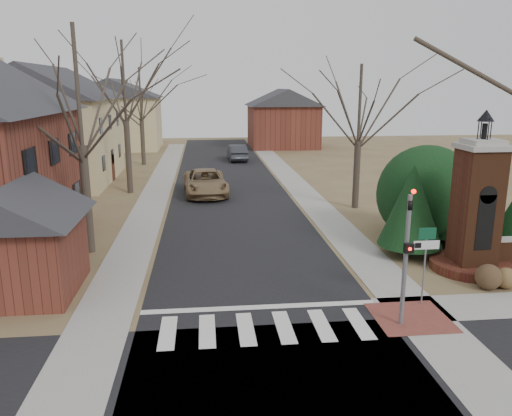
{
  "coord_description": "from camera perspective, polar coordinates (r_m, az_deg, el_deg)",
  "views": [
    {
      "loc": [
        -1.77,
        -13.29,
        7.34
      ],
      "look_at": [
        0.26,
        6.0,
        2.59
      ],
      "focal_mm": 35.0,
      "sensor_mm": 36.0,
      "label": 1
    }
  ],
  "objects": [
    {
      "name": "ground",
      "position": [
        15.28,
        1.43,
        -14.94
      ],
      "size": [
        120.0,
        120.0,
        0.0
      ],
      "primitive_type": "plane",
      "color": "brown",
      "rests_on": "ground"
    },
    {
      "name": "main_street",
      "position": [
        36.09,
        -3.08,
        2.03
      ],
      "size": [
        8.0,
        70.0,
        0.01
      ],
      "primitive_type": "cube",
      "color": "black",
      "rests_on": "ground"
    },
    {
      "name": "cross_street",
      "position": [
        12.76,
        3.29,
        -21.36
      ],
      "size": [
        120.0,
        8.0,
        0.01
      ],
      "primitive_type": "cube",
      "color": "black",
      "rests_on": "ground"
    },
    {
      "name": "crosswalk_zone",
      "position": [
        15.98,
        1.05,
        -13.54
      ],
      "size": [
        8.0,
        2.2,
        0.02
      ],
      "primitive_type": "cube",
      "color": "silver",
      "rests_on": "ground"
    },
    {
      "name": "stop_bar",
      "position": [
        17.32,
        0.43,
        -11.28
      ],
      "size": [
        8.0,
        0.35,
        0.02
      ],
      "primitive_type": "cube",
      "color": "silver",
      "rests_on": "ground"
    },
    {
      "name": "sidewalk_right_main",
      "position": [
        36.71,
        5.06,
        2.2
      ],
      "size": [
        2.0,
        60.0,
        0.02
      ],
      "primitive_type": "cube",
      "color": "gray",
      "rests_on": "ground"
    },
    {
      "name": "sidewalk_left",
      "position": [
        36.2,
        -11.33,
        1.82
      ],
      "size": [
        2.0,
        60.0,
        0.02
      ],
      "primitive_type": "cube",
      "color": "gray",
      "rests_on": "ground"
    },
    {
      "name": "curb_apron",
      "position": [
        17.35,
        17.26,
        -11.88
      ],
      "size": [
        2.4,
        2.4,
        0.02
      ],
      "primitive_type": "cube",
      "color": "brown",
      "rests_on": "ground"
    },
    {
      "name": "traffic_signal_pole",
      "position": [
        15.86,
        16.85,
        -4.29
      ],
      "size": [
        0.28,
        0.41,
        4.5
      ],
      "color": "slate",
      "rests_on": "ground"
    },
    {
      "name": "sign_post",
      "position": [
        17.79,
        18.82,
        -4.64
      ],
      "size": [
        0.9,
        0.07,
        2.75
      ],
      "color": "slate",
      "rests_on": "ground"
    },
    {
      "name": "brick_gate_monument",
      "position": [
        21.84,
        23.75,
        -1.13
      ],
      "size": [
        3.2,
        3.2,
        6.47
      ],
      "color": "#552C19",
      "rests_on": "ground"
    },
    {
      "name": "house_stucco_left",
      "position": [
        42.05,
        -22.49,
        9.0
      ],
      "size": [
        9.8,
        12.8,
        9.28
      ],
      "color": "#CBC287",
      "rests_on": "ground"
    },
    {
      "name": "garage_left",
      "position": [
        19.69,
        -25.84,
        -2.67
      ],
      "size": [
        4.8,
        4.8,
        4.29
      ],
      "color": "brown",
      "rests_on": "ground"
    },
    {
      "name": "house_distant_left",
      "position": [
        62.21,
        -15.74,
        10.43
      ],
      "size": [
        10.8,
        8.8,
        8.53
      ],
      "color": "#CBC287",
      "rests_on": "ground"
    },
    {
      "name": "house_distant_right",
      "position": [
        62.16,
        3.09,
        10.35
      ],
      "size": [
        8.8,
        8.8,
        7.3
      ],
      "color": "brown",
      "rests_on": "ground"
    },
    {
      "name": "evergreen_near",
      "position": [
        22.75,
        17.38,
        0.33
      ],
      "size": [
        2.8,
        2.8,
        4.1
      ],
      "color": "#473D33",
      "rests_on": "ground"
    },
    {
      "name": "evergreen_mid",
      "position": [
        25.19,
        23.28,
        1.79
      ],
      "size": [
        3.4,
        3.4,
        4.7
      ],
      "color": "#473D33",
      "rests_on": "ground"
    },
    {
      "name": "evergreen_mass",
      "position": [
        25.68,
        18.92,
        1.93
      ],
      "size": [
        4.8,
        4.8,
        4.8
      ],
      "primitive_type": "sphere",
      "color": "black",
      "rests_on": "ground"
    },
    {
      "name": "bare_tree_0",
      "position": [
        22.9,
        -19.82,
        13.88
      ],
      "size": [
        8.05,
        8.05,
        11.15
      ],
      "color": "#473D33",
      "rests_on": "ground"
    },
    {
      "name": "bare_tree_1",
      "position": [
        35.68,
        -14.92,
        14.44
      ],
      "size": [
        8.4,
        8.4,
        11.64
      ],
      "color": "#473D33",
      "rests_on": "ground"
    },
    {
      "name": "bare_tree_2",
      "position": [
        48.63,
        -13.12,
        13.06
      ],
      "size": [
        7.35,
        7.35,
        10.19
      ],
      "color": "#473D33",
      "rests_on": "ground"
    },
    {
      "name": "bare_tree_3",
      "position": [
        30.73,
        11.82,
        12.28
      ],
      "size": [
        7.0,
        7.0,
        9.7
      ],
      "color": "#473D33",
      "rests_on": "ground"
    },
    {
      "name": "pickup_truck",
      "position": [
        34.7,
        -5.79,
        2.94
      ],
      "size": [
        3.23,
        6.33,
        1.71
      ],
      "primitive_type": "imported",
      "rotation": [
        0.0,
        0.0,
        0.06
      ],
      "color": "#91744F",
      "rests_on": "ground"
    },
    {
      "name": "distant_car",
      "position": [
        50.77,
        -2.17,
        6.37
      ],
      "size": [
        1.92,
        4.93,
        1.6
      ],
      "primitive_type": "imported",
      "rotation": [
        0.0,
        0.0,
        3.19
      ],
      "color": "#373A40",
      "rests_on": "ground"
    },
    {
      "name": "dry_shrub_left",
      "position": [
        20.49,
        25.04,
        -7.15
      ],
      "size": [
        0.96,
        0.96,
        0.96
      ],
      "primitive_type": "sphere",
      "color": "#4C3622",
      "rests_on": "ground"
    },
    {
      "name": "dry_shrub_right",
      "position": [
        20.88,
        26.68,
        -7.19
      ],
      "size": [
        0.79,
        0.79,
        0.79
      ],
      "primitive_type": "sphere",
      "color": "brown",
      "rests_on": "ground"
    }
  ]
}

